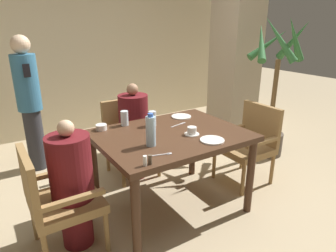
# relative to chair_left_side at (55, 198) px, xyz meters

# --- Properties ---
(ground_plane) EXTENTS (16.00, 16.00, 0.00)m
(ground_plane) POSITION_rel_chair_left_side_xyz_m (1.03, 0.00, -0.46)
(ground_plane) COLOR tan
(wall_back) EXTENTS (8.00, 0.06, 2.80)m
(wall_back) POSITION_rel_chair_left_side_xyz_m (1.03, 2.65, 0.94)
(wall_back) COLOR beige
(wall_back) RESTS_ON ground_plane
(pillar_stone) EXTENTS (0.56, 0.56, 2.70)m
(pillar_stone) POSITION_rel_chair_left_side_xyz_m (2.96, 1.22, 0.89)
(pillar_stone) COLOR tan
(pillar_stone) RESTS_ON ground_plane
(dining_table) EXTENTS (1.28, 0.99, 0.77)m
(dining_table) POSITION_rel_chair_left_side_xyz_m (1.03, 0.00, 0.21)
(dining_table) COLOR #422819
(dining_table) RESTS_ON ground_plane
(chair_left_side) EXTENTS (0.51, 0.51, 0.85)m
(chair_left_side) POSITION_rel_chair_left_side_xyz_m (0.00, 0.00, 0.00)
(chair_left_side) COLOR olive
(chair_left_side) RESTS_ON ground_plane
(diner_in_left_chair) EXTENTS (0.32, 0.32, 1.04)m
(diner_in_left_chair) POSITION_rel_chair_left_side_xyz_m (0.14, 0.00, 0.07)
(diner_in_left_chair) COLOR #5B1419
(diner_in_left_chair) RESTS_ON ground_plane
(chair_far_side) EXTENTS (0.51, 0.51, 0.85)m
(chair_far_side) POSITION_rel_chair_left_side_xyz_m (1.03, 0.88, 0.00)
(chair_far_side) COLOR olive
(chair_far_side) RESTS_ON ground_plane
(diner_in_far_chair) EXTENTS (0.32, 0.32, 1.08)m
(diner_in_far_chair) POSITION_rel_chair_left_side_xyz_m (1.03, 0.74, 0.09)
(diner_in_far_chair) COLOR #5B1419
(diner_in_far_chair) RESTS_ON ground_plane
(chair_right_side) EXTENTS (0.51, 0.51, 0.85)m
(chair_right_side) POSITION_rel_chair_left_side_xyz_m (2.05, 0.00, 0.00)
(chair_right_side) COLOR olive
(chair_right_side) RESTS_ON ground_plane
(standing_host) EXTENTS (0.27, 0.30, 1.56)m
(standing_host) POSITION_rel_chair_left_side_xyz_m (0.12, 1.56, 0.38)
(standing_host) COLOR #2D2D33
(standing_host) RESTS_ON ground_plane
(potted_palm) EXTENTS (0.72, 0.68, 1.77)m
(potted_palm) POSITION_rel_chair_left_side_xyz_m (2.79, 0.33, 0.27)
(potted_palm) COLOR #4C4238
(potted_palm) RESTS_ON ground_plane
(plate_main_left) EXTENTS (0.20, 0.20, 0.01)m
(plate_main_left) POSITION_rel_chair_left_side_xyz_m (1.21, -0.34, 0.31)
(plate_main_left) COLOR white
(plate_main_left) RESTS_ON dining_table
(plate_main_right) EXTENTS (0.20, 0.20, 0.01)m
(plate_main_right) POSITION_rel_chair_left_side_xyz_m (1.37, 0.33, 0.31)
(plate_main_right) COLOR white
(plate_main_right) RESTS_ON dining_table
(teacup_with_saucer) EXTENTS (0.13, 0.13, 0.07)m
(teacup_with_saucer) POSITION_rel_chair_left_side_xyz_m (1.16, -0.13, 0.33)
(teacup_with_saucer) COLOR white
(teacup_with_saucer) RESTS_ON dining_table
(bowl_small) EXTENTS (0.10, 0.10, 0.05)m
(bowl_small) POSITION_rel_chair_left_side_xyz_m (0.54, 0.41, 0.33)
(bowl_small) COLOR white
(bowl_small) RESTS_ON dining_table
(water_bottle) EXTENTS (0.08, 0.08, 0.26)m
(water_bottle) POSITION_rel_chair_left_side_xyz_m (0.74, -0.15, 0.43)
(water_bottle) COLOR #A3C6DB
(water_bottle) RESTS_ON dining_table
(glass_tall_near) EXTENTS (0.07, 0.07, 0.14)m
(glass_tall_near) POSITION_rel_chair_left_side_xyz_m (0.99, 0.26, 0.37)
(glass_tall_near) COLOR silver
(glass_tall_near) RESTS_ON dining_table
(glass_tall_mid) EXTENTS (0.07, 0.07, 0.14)m
(glass_tall_mid) POSITION_rel_chair_left_side_xyz_m (0.77, 0.41, 0.37)
(glass_tall_mid) COLOR silver
(glass_tall_mid) RESTS_ON dining_table
(salt_shaker) EXTENTS (0.03, 0.03, 0.07)m
(salt_shaker) POSITION_rel_chair_left_side_xyz_m (0.53, -0.43, 0.34)
(salt_shaker) COLOR white
(salt_shaker) RESTS_ON dining_table
(pepper_shaker) EXTENTS (0.03, 0.03, 0.07)m
(pepper_shaker) POSITION_rel_chair_left_side_xyz_m (0.57, -0.43, 0.34)
(pepper_shaker) COLOR #4C3D2D
(pepper_shaker) RESTS_ON dining_table
(fork_beside_plate) EXTENTS (0.18, 0.07, 0.00)m
(fork_beside_plate) POSITION_rel_chair_left_side_xyz_m (0.73, -0.35, 0.31)
(fork_beside_plate) COLOR silver
(fork_beside_plate) RESTS_ON dining_table
(knife_beside_plate) EXTENTS (0.19, 0.05, 0.00)m
(knife_beside_plate) POSITION_rel_chair_left_side_xyz_m (1.21, 0.14, 0.31)
(knife_beside_plate) COLOR silver
(knife_beside_plate) RESTS_ON dining_table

